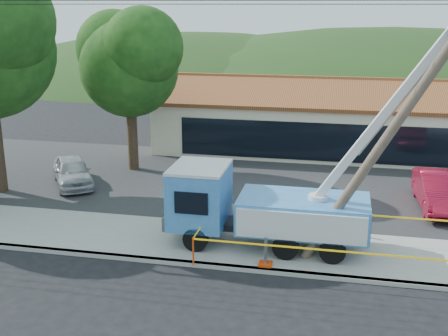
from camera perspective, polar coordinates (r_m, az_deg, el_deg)
ground at (r=18.40m, az=-2.77°, el=-12.92°), size 120.00×120.00×0.00m
curb at (r=20.17m, az=-1.26°, el=-9.89°), size 60.00×0.25×0.15m
sidewalk at (r=21.85m, az=-0.13°, el=-7.73°), size 60.00×4.00×0.15m
parking_lot at (r=29.22m, az=3.12°, el=-1.49°), size 60.00×12.00×0.10m
strip_mall at (r=36.20m, az=11.41°, el=4.70°), size 22.50×8.53×4.67m
tree_lot at (r=30.74m, az=-9.65°, el=10.93°), size 6.30×5.60×8.94m
hill_west at (r=73.61m, az=-3.38°, el=9.31°), size 78.40×56.00×28.00m
hill_center at (r=71.33m, az=16.62°, el=8.44°), size 89.60×64.00×32.00m
utility_truck at (r=21.11m, az=3.93°, el=-3.69°), size 10.72×4.00×9.48m
leaning_pole at (r=19.33m, az=17.19°, el=4.43°), size 5.44×1.91×9.39m
caution_tape at (r=20.79m, az=11.75°, el=-6.86°), size 10.11×3.64×1.05m
car_silver at (r=29.70m, az=-15.03°, el=-1.85°), size 3.74×4.50×1.45m
car_red at (r=27.30m, az=20.81°, el=-4.00°), size 1.89×4.96×1.61m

